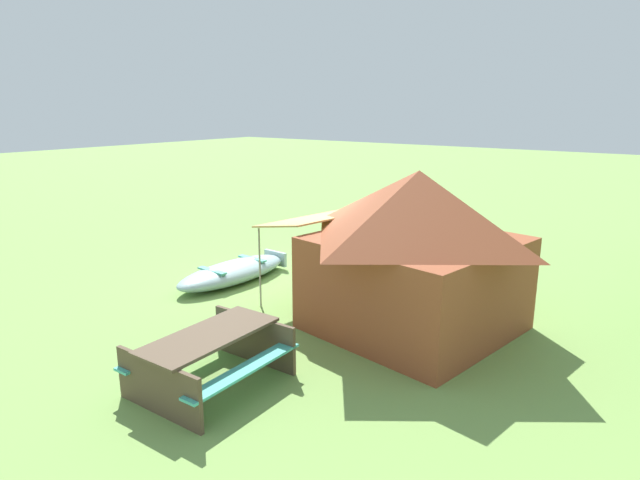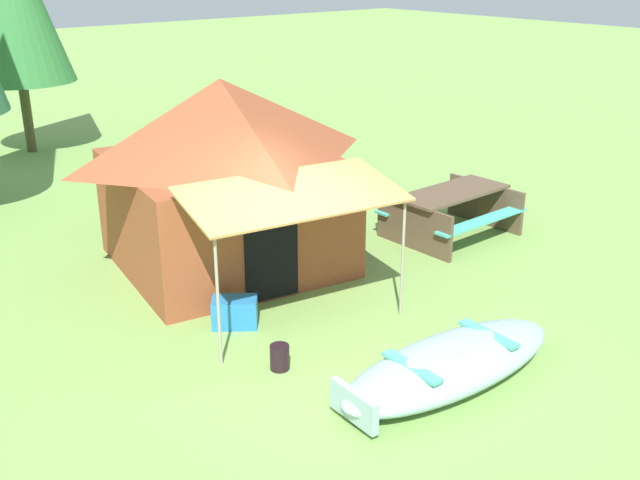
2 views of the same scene
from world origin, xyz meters
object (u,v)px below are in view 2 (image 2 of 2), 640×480
object	(u,v)px
canvas_cabin_tent	(224,172)
beached_rowboat	(450,364)
fuel_can	(280,357)
picnic_table	(451,207)
cooler_box	(235,312)

from	to	relation	value
canvas_cabin_tent	beached_rowboat	bearing A→B (deg)	-89.49
canvas_cabin_tent	fuel_can	world-z (taller)	canvas_cabin_tent
beached_rowboat	picnic_table	bearing A→B (deg)	41.32
beached_rowboat	canvas_cabin_tent	world-z (taller)	canvas_cabin_tent
beached_rowboat	canvas_cabin_tent	distance (m)	4.46
cooler_box	fuel_can	xyz separation A→B (m)	(-0.18, -1.18, -0.04)
beached_rowboat	cooler_box	size ratio (longest dim) A/B	5.36
canvas_cabin_tent	picnic_table	world-z (taller)	canvas_cabin_tent
cooler_box	fuel_can	bearing A→B (deg)	-98.84
picnic_table	fuel_can	size ratio (longest dim) A/B	6.85
picnic_table	cooler_box	size ratio (longest dim) A/B	3.60
canvas_cabin_tent	fuel_can	xyz separation A→B (m)	(-1.20, -2.92, -1.27)
picnic_table	fuel_can	distance (m)	4.92
fuel_can	beached_rowboat	bearing A→B (deg)	-48.01
picnic_table	cooler_box	bearing A→B (deg)	-174.54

